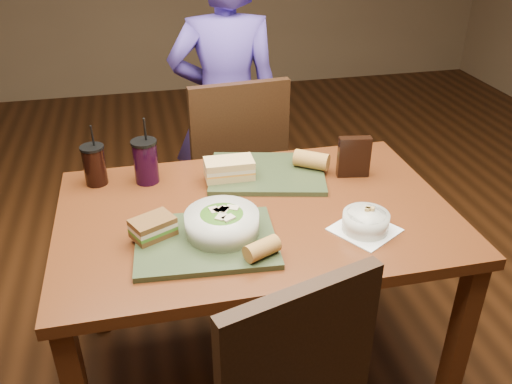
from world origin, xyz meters
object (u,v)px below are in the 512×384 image
dining_table (256,233)px  chair_far (236,168)px  soup_bowl (366,221)px  sandwich_near (153,227)px  diner (226,108)px  salad_bowl (222,221)px  tray_far (267,173)px  tray_near (206,241)px  sandwich_far (229,169)px  cup_berry (146,161)px  cup_cola (94,165)px  baguette_far (311,160)px  baguette_near (262,249)px  chip_bag (354,157)px

dining_table → chair_far: (0.06, 0.70, -0.11)m
soup_bowl → sandwich_near: 0.65m
diner → salad_bowl: 1.13m
chair_far → tray_far: chair_far is taller
tray_near → sandwich_far: size_ratio=2.38×
salad_bowl → sandwich_near: (-0.21, 0.03, -0.01)m
sandwich_near → cup_berry: bearing=90.0°
soup_bowl → cup_cola: bearing=148.7°
tray_far → baguette_far: baguette_far is taller
baguette_near → cup_berry: (-0.30, 0.56, 0.04)m
chair_far → cup_berry: bearing=-134.6°
sandwich_far → cup_berry: bearing=167.0°
diner → tray_near: size_ratio=3.54×
sandwich_near → salad_bowl: bearing=-7.7°
sandwich_far → chip_bag: bearing=-6.9°
chair_far → chip_bag: bearing=-57.4°
diner → tray_near: diner is taller
tray_near → chip_bag: bearing=28.3°
diner → cup_berry: bearing=64.7°
soup_bowl → chair_far: bearing=105.3°
chair_far → sandwich_near: size_ratio=6.62×
salad_bowl → soup_bowl: salad_bowl is taller
dining_table → chair_far: chair_far is taller
tray_far → cup_berry: cup_berry is taller
diner → baguette_far: size_ratio=11.59×
soup_bowl → sandwich_far: bearing=131.0°
sandwich_near → cup_berry: (-0.00, 0.39, 0.03)m
salad_bowl → soup_bowl: size_ratio=0.94×
salad_bowl → tray_far: bearing=57.7°
tray_far → cup_berry: bearing=173.5°
diner → salad_bowl: size_ratio=6.59×
salad_bowl → sandwich_far: bearing=76.3°
tray_near → cup_cola: 0.58m
tray_far → cup_cola: 0.63m
cup_berry → baguette_far: bearing=-5.7°
dining_table → diner: 0.99m
baguette_near → baguette_far: 0.59m
dining_table → tray_far: bearing=67.8°
tray_far → sandwich_near: 0.55m
baguette_far → diner: bearing=104.2°
sandwich_far → baguette_near: 0.50m
tray_far → salad_bowl: salad_bowl is taller
tray_far → chip_bag: bearing=-13.1°
chip_bag → cup_cola: bearing=-179.5°
dining_table → salad_bowl: bearing=-136.1°
tray_near → baguette_far: bearing=40.1°
sandwich_near → tray_far: bearing=37.7°
tray_far → baguette_far: 0.17m
tray_far → cup_cola: (-0.62, 0.08, 0.07)m
sandwich_near → diner: bearing=69.1°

